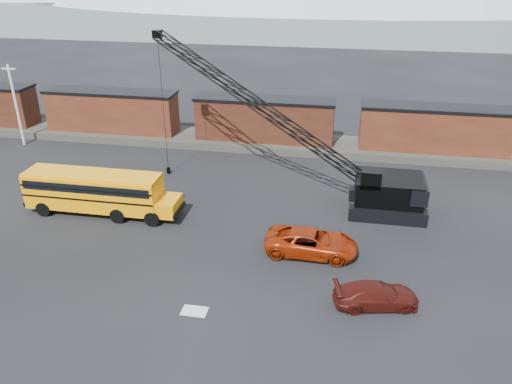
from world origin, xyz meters
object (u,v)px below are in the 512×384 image
at_px(red_pickup, 311,242).
at_px(crawler_crane, 264,109).
at_px(school_bus, 99,191).
at_px(maroon_suv, 376,295).

relative_size(red_pickup, crawler_crane, 0.27).
distance_m(school_bus, red_pickup, 16.09).
relative_size(school_bus, maroon_suv, 2.51).
bearing_deg(maroon_suv, crawler_crane, 20.36).
height_order(maroon_suv, crawler_crane, crawler_crane).
relative_size(maroon_suv, crawler_crane, 0.21).
height_order(red_pickup, crawler_crane, crawler_crane).
xyz_separation_m(red_pickup, crawler_crane, (-4.62, 8.71, 6.06)).
distance_m(red_pickup, crawler_crane, 11.58).
height_order(school_bus, maroon_suv, school_bus).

